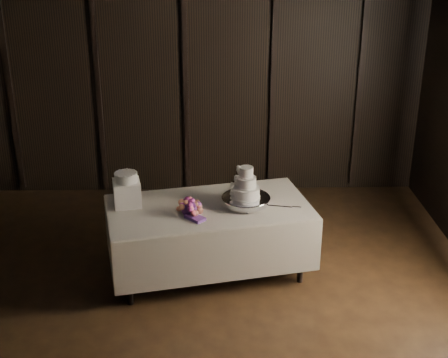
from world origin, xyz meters
The scene contains 8 objects.
room centered at (0.00, 0.00, 1.50)m, with size 6.08×7.08×3.08m.
display_table centered at (0.28, 1.35, 0.42)m, with size 2.16×1.43×0.76m.
cake_stand centered at (0.65, 1.36, 0.81)m, with size 0.48×0.48×0.09m, color silver.
wedding_cake centered at (0.62, 1.34, 0.98)m, with size 0.30×0.27×0.32m.
bouquet centered at (0.10, 1.18, 0.83)m, with size 0.31×0.41×0.20m, color #D45964, non-canonical shape.
box_pedestal centered at (-0.53, 1.41, 0.89)m, with size 0.26×0.26×0.25m, color white.
small_cake centered at (-0.53, 1.41, 1.05)m, with size 0.22×0.22×0.09m, color white.
cake_knife centered at (0.96, 1.32, 0.77)m, with size 0.37×0.02×0.01m, color silver.
Camera 1 is at (0.29, -4.21, 3.40)m, focal length 50.00 mm.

